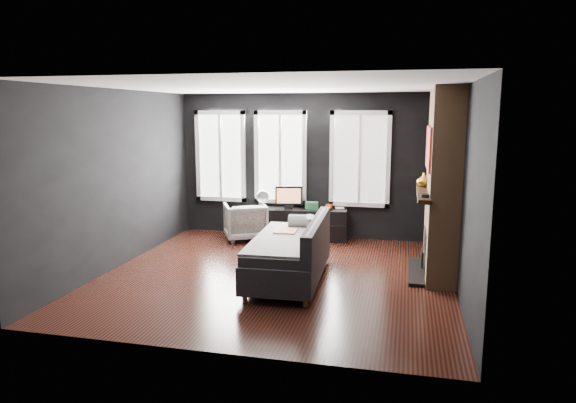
% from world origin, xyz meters
% --- Properties ---
extents(floor, '(5.00, 5.00, 0.00)m').
position_xyz_m(floor, '(0.00, 0.00, 0.00)').
color(floor, black).
rests_on(floor, ground).
extents(ceiling, '(5.00, 5.00, 0.00)m').
position_xyz_m(ceiling, '(0.00, 0.00, 2.70)').
color(ceiling, white).
rests_on(ceiling, ground).
extents(wall_back, '(5.00, 0.02, 2.70)m').
position_xyz_m(wall_back, '(0.00, 2.50, 1.35)').
color(wall_back, black).
rests_on(wall_back, ground).
extents(wall_left, '(0.02, 5.00, 2.70)m').
position_xyz_m(wall_left, '(-2.50, 0.00, 1.35)').
color(wall_left, black).
rests_on(wall_left, ground).
extents(wall_right, '(0.02, 5.00, 2.70)m').
position_xyz_m(wall_right, '(2.50, 0.00, 1.35)').
color(wall_right, black).
rests_on(wall_right, ground).
extents(windows, '(4.00, 0.16, 1.76)m').
position_xyz_m(windows, '(-0.45, 2.46, 2.38)').
color(windows, white).
rests_on(windows, wall_back).
extents(fireplace, '(0.70, 1.62, 2.70)m').
position_xyz_m(fireplace, '(2.30, 0.60, 1.35)').
color(fireplace, '#93724C').
rests_on(fireplace, floor).
extents(sofa, '(1.13, 2.13, 0.90)m').
position_xyz_m(sofa, '(0.22, -0.17, 0.45)').
color(sofa, black).
rests_on(sofa, floor).
extents(stripe_pillow, '(0.16, 0.38, 0.37)m').
position_xyz_m(stripe_pillow, '(0.43, 0.32, 0.65)').
color(stripe_pillow, gray).
rests_on(stripe_pillow, sofa).
extents(armchair, '(0.97, 0.95, 0.76)m').
position_xyz_m(armchair, '(-1.10, 1.95, 0.38)').
color(armchair, silver).
rests_on(armchair, floor).
extents(media_console, '(1.73, 0.70, 0.58)m').
position_xyz_m(media_console, '(-0.09, 2.24, 0.29)').
color(media_console, black).
rests_on(media_console, floor).
extents(monitor, '(0.53, 0.20, 0.46)m').
position_xyz_m(monitor, '(-0.33, 2.24, 0.81)').
color(monitor, black).
rests_on(monitor, media_console).
extents(desk_fan, '(0.29, 0.29, 0.33)m').
position_xyz_m(desk_fan, '(-0.82, 2.17, 0.75)').
color(desk_fan, '#A4A4A4').
rests_on(desk_fan, media_console).
extents(mug, '(0.15, 0.13, 0.13)m').
position_xyz_m(mug, '(0.43, 2.22, 0.64)').
color(mug, '#F2501B').
rests_on(mug, media_console).
extents(book, '(0.16, 0.06, 0.22)m').
position_xyz_m(book, '(0.52, 2.39, 0.69)').
color(book, tan).
rests_on(book, media_console).
extents(storage_box, '(0.24, 0.16, 0.13)m').
position_xyz_m(storage_box, '(0.10, 2.25, 0.64)').
color(storage_box, '#286C3E').
rests_on(storage_box, media_console).
extents(mantel_vase, '(0.20, 0.21, 0.20)m').
position_xyz_m(mantel_vase, '(2.05, 1.05, 1.33)').
color(mantel_vase, gold).
rests_on(mantel_vase, fireplace).
extents(mantel_clock, '(0.13, 0.13, 0.04)m').
position_xyz_m(mantel_clock, '(2.05, 0.05, 1.25)').
color(mantel_clock, black).
rests_on(mantel_clock, fireplace).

